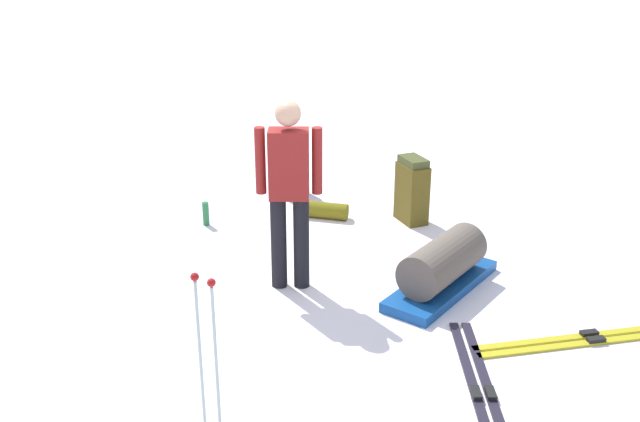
{
  "coord_description": "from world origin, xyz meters",
  "views": [
    {
      "loc": [
        -4.61,
        3.74,
        3.06
      ],
      "look_at": [
        0.0,
        0.0,
        0.7
      ],
      "focal_mm": 41.01,
      "sensor_mm": 36.0,
      "label": 1
    }
  ],
  "objects_px": {
    "ski_pair_near": "(483,396)",
    "ski_poles_planted_near": "(208,357)",
    "thermos_bottle": "(206,214)",
    "sleeping_mat_rolled": "(323,210)",
    "gear_sled": "(442,267)",
    "ski_pair_far": "(592,339)",
    "backpack_large_dark": "(412,190)",
    "backpack_bright": "(292,170)",
    "skier_standing": "(289,186)"
  },
  "relations": [
    {
      "from": "ski_pair_near",
      "to": "ski_poles_planted_near",
      "type": "xyz_separation_m",
      "value": [
        0.71,
        1.73,
        0.66
      ]
    },
    {
      "from": "ski_poles_planted_near",
      "to": "thermos_bottle",
      "type": "distance_m",
      "value": 3.7
    },
    {
      "from": "ski_poles_planted_near",
      "to": "sleeping_mat_rolled",
      "type": "height_order",
      "value": "ski_poles_planted_near"
    },
    {
      "from": "gear_sled",
      "to": "ski_pair_far",
      "type": "bearing_deg",
      "value": -167.35
    },
    {
      "from": "ski_poles_planted_near",
      "to": "thermos_bottle",
      "type": "relative_size",
      "value": 4.66
    },
    {
      "from": "backpack_large_dark",
      "to": "backpack_bright",
      "type": "xyz_separation_m",
      "value": [
        1.5,
        0.49,
        -0.05
      ]
    },
    {
      "from": "gear_sled",
      "to": "sleeping_mat_rolled",
      "type": "height_order",
      "value": "gear_sled"
    },
    {
      "from": "ski_pair_far",
      "to": "thermos_bottle",
      "type": "relative_size",
      "value": 7.01
    },
    {
      "from": "ski_pair_far",
      "to": "thermos_bottle",
      "type": "xyz_separation_m",
      "value": [
        3.93,
        1.15,
        0.12
      ]
    },
    {
      "from": "ski_poles_planted_near",
      "to": "backpack_bright",
      "type": "bearing_deg",
      "value": -43.08
    },
    {
      "from": "backpack_bright",
      "to": "sleeping_mat_rolled",
      "type": "relative_size",
      "value": 1.14
    },
    {
      "from": "backpack_large_dark",
      "to": "thermos_bottle",
      "type": "xyz_separation_m",
      "value": [
        1.31,
        1.8,
        -0.23
      ]
    },
    {
      "from": "backpack_bright",
      "to": "ski_poles_planted_near",
      "type": "bearing_deg",
      "value": 136.92
    },
    {
      "from": "backpack_large_dark",
      "to": "ski_poles_planted_near",
      "type": "bearing_deg",
      "value": 117.06
    },
    {
      "from": "ski_pair_near",
      "to": "ski_pair_far",
      "type": "distance_m",
      "value": 1.25
    },
    {
      "from": "ski_pair_near",
      "to": "ski_pair_far",
      "type": "relative_size",
      "value": 0.88
    },
    {
      "from": "ski_pair_near",
      "to": "gear_sled",
      "type": "xyz_separation_m",
      "value": [
        1.26,
        -0.95,
        0.21
      ]
    },
    {
      "from": "ski_poles_planted_near",
      "to": "ski_pair_near",
      "type": "bearing_deg",
      "value": -112.18
    },
    {
      "from": "skier_standing",
      "to": "backpack_bright",
      "type": "relative_size",
      "value": 2.71
    },
    {
      "from": "ski_pair_far",
      "to": "sleeping_mat_rolled",
      "type": "relative_size",
      "value": 3.31
    },
    {
      "from": "gear_sled",
      "to": "sleeping_mat_rolled",
      "type": "xyz_separation_m",
      "value": [
        1.98,
        -0.26,
        -0.13
      ]
    },
    {
      "from": "ski_pair_far",
      "to": "backpack_bright",
      "type": "relative_size",
      "value": 2.91
    },
    {
      "from": "ski_pair_far",
      "to": "gear_sled",
      "type": "bearing_deg",
      "value": 12.65
    },
    {
      "from": "ski_pair_near",
      "to": "ski_poles_planted_near",
      "type": "bearing_deg",
      "value": 67.82
    },
    {
      "from": "ski_pair_far",
      "to": "skier_standing",
      "type": "bearing_deg",
      "value": 29.94
    },
    {
      "from": "ski_pair_far",
      "to": "thermos_bottle",
      "type": "distance_m",
      "value": 4.1
    },
    {
      "from": "backpack_large_dark",
      "to": "thermos_bottle",
      "type": "bearing_deg",
      "value": 53.85
    },
    {
      "from": "ski_pair_near",
      "to": "ski_poles_planted_near",
      "type": "relative_size",
      "value": 1.33
    },
    {
      "from": "ski_pair_far",
      "to": "gear_sled",
      "type": "distance_m",
      "value": 1.37
    },
    {
      "from": "ski_pair_near",
      "to": "backpack_bright",
      "type": "distance_m",
      "value": 4.3
    },
    {
      "from": "ski_pair_far",
      "to": "backpack_large_dark",
      "type": "relative_size",
      "value": 2.51
    },
    {
      "from": "skier_standing",
      "to": "backpack_large_dark",
      "type": "bearing_deg",
      "value": -78.61
    },
    {
      "from": "backpack_large_dark",
      "to": "gear_sled",
      "type": "height_order",
      "value": "backpack_large_dark"
    },
    {
      "from": "backpack_large_dark",
      "to": "gear_sled",
      "type": "relative_size",
      "value": 0.51
    },
    {
      "from": "gear_sled",
      "to": "thermos_bottle",
      "type": "xyz_separation_m",
      "value": [
        2.62,
        0.85,
        -0.09
      ]
    },
    {
      "from": "backpack_large_dark",
      "to": "sleeping_mat_rolled",
      "type": "relative_size",
      "value": 1.32
    },
    {
      "from": "backpack_bright",
      "to": "gear_sled",
      "type": "bearing_deg",
      "value": 170.85
    },
    {
      "from": "skier_standing",
      "to": "ski_poles_planted_near",
      "type": "height_order",
      "value": "skier_standing"
    },
    {
      "from": "ski_pair_near",
      "to": "ski_pair_far",
      "type": "height_order",
      "value": "same"
    },
    {
      "from": "backpack_bright",
      "to": "ski_poles_planted_near",
      "type": "distance_m",
      "value": 4.61
    },
    {
      "from": "ski_pair_far",
      "to": "sleeping_mat_rolled",
      "type": "distance_m",
      "value": 3.3
    },
    {
      "from": "backpack_large_dark",
      "to": "gear_sled",
      "type": "xyz_separation_m",
      "value": [
        -1.3,
        0.95,
        -0.13
      ]
    },
    {
      "from": "ski_poles_planted_near",
      "to": "gear_sled",
      "type": "bearing_deg",
      "value": -78.4
    },
    {
      "from": "skier_standing",
      "to": "gear_sled",
      "type": "xyz_separation_m",
      "value": [
        -0.91,
        -0.99,
        -0.73
      ]
    },
    {
      "from": "backpack_large_dark",
      "to": "sleeping_mat_rolled",
      "type": "height_order",
      "value": "backpack_large_dark"
    },
    {
      "from": "skier_standing",
      "to": "ski_pair_near",
      "type": "distance_m",
      "value": 2.37
    },
    {
      "from": "backpack_bright",
      "to": "sleeping_mat_rolled",
      "type": "xyz_separation_m",
      "value": [
        -0.82,
        0.19,
        -0.22
      ]
    },
    {
      "from": "ski_pair_far",
      "to": "backpack_large_dark",
      "type": "bearing_deg",
      "value": -13.92
    },
    {
      "from": "backpack_bright",
      "to": "ski_poles_planted_near",
      "type": "xyz_separation_m",
      "value": [
        -3.35,
        3.14,
        0.37
      ]
    },
    {
      "from": "ski_pair_far",
      "to": "sleeping_mat_rolled",
      "type": "height_order",
      "value": "sleeping_mat_rolled"
    }
  ]
}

